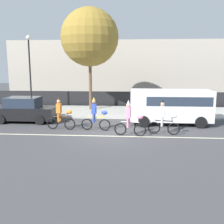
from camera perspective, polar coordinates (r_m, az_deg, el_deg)
ground_plane at (r=14.42m, az=-0.33°, el=-4.75°), size 80.00×80.00×0.00m
road_centre_line at (r=13.94m, az=-0.50°, el=-5.26°), size 36.00×0.14×0.01m
sidewalk_curb at (r=20.74m, az=1.11°, el=0.05°), size 60.00×5.00×0.15m
fence_line at (r=23.51m, az=1.51°, el=2.78°), size 40.00×0.08×1.40m
building_backdrop at (r=31.90m, az=5.36°, el=9.13°), size 28.00×8.00×6.34m
parade_cyclist_orange at (r=15.49m, az=-11.03°, el=-0.71°), size 1.72×0.50×1.92m
parade_cyclist_cobalt at (r=15.04m, az=-3.52°, el=-0.87°), size 1.72×0.50×1.92m
parade_cyclist_pink at (r=13.86m, az=4.03°, el=-1.82°), size 1.71×0.52×1.92m
parade_cyclist_zebra at (r=14.39m, az=11.32°, el=-1.54°), size 1.70×0.54×1.92m
parked_van_white at (r=16.96m, az=12.79°, el=1.65°), size 5.00×2.22×2.18m
parked_car_black at (r=18.27m, az=-18.49°, el=0.39°), size 4.10×1.92×1.64m
street_lamp_post at (r=22.11m, az=-17.52°, el=10.40°), size 0.36×0.36×5.86m
street_tree_near_lamp at (r=21.41m, az=-4.87°, el=15.89°), size 4.55×4.55×8.00m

